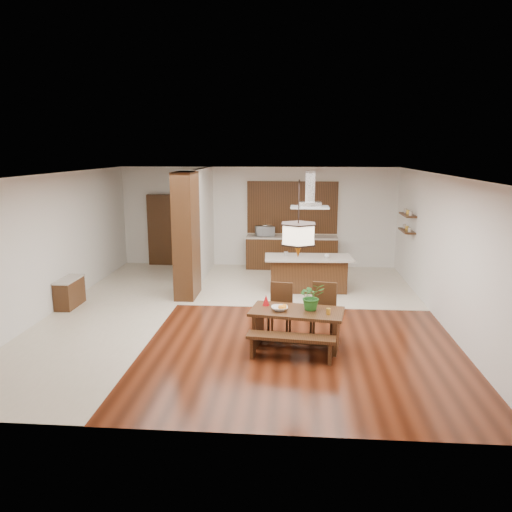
# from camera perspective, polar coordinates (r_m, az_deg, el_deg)

# --- Properties ---
(room_shell) EXTENTS (9.00, 9.04, 2.92)m
(room_shell) POSITION_cam_1_polar(r_m,az_deg,el_deg) (10.08, -1.70, 4.54)
(room_shell) COLOR #38150A
(room_shell) RESTS_ON ground
(tile_hallway) EXTENTS (2.50, 9.00, 0.01)m
(tile_hallway) POSITION_cam_1_polar(r_m,az_deg,el_deg) (11.17, -15.88, -6.00)
(tile_hallway) COLOR beige
(tile_hallway) RESTS_ON ground
(tile_kitchen) EXTENTS (5.50, 4.00, 0.01)m
(tile_kitchen) POSITION_cam_1_polar(r_m,az_deg,el_deg) (12.89, 5.10, -3.17)
(tile_kitchen) COLOR beige
(tile_kitchen) RESTS_ON ground
(soffit_band) EXTENTS (8.00, 9.00, 0.02)m
(soffit_band) POSITION_cam_1_polar(r_m,az_deg,el_deg) (10.01, -1.73, 9.22)
(soffit_band) COLOR #401E10
(soffit_band) RESTS_ON room_shell
(partition_pier) EXTENTS (0.45, 1.00, 2.90)m
(partition_pier) POSITION_cam_1_polar(r_m,az_deg,el_deg) (11.57, -7.96, 2.34)
(partition_pier) COLOR black
(partition_pier) RESTS_ON ground
(partition_stub) EXTENTS (0.18, 2.40, 2.90)m
(partition_stub) POSITION_cam_1_polar(r_m,az_deg,el_deg) (13.61, -6.07, 3.83)
(partition_stub) COLOR silver
(partition_stub) RESTS_ON ground
(hallway_console) EXTENTS (0.37, 0.88, 0.63)m
(hallway_console) POSITION_cam_1_polar(r_m,az_deg,el_deg) (11.67, -20.53, -3.96)
(hallway_console) COLOR black
(hallway_console) RESTS_ON ground
(hallway_doorway) EXTENTS (1.10, 0.20, 2.10)m
(hallway_doorway) POSITION_cam_1_polar(r_m,az_deg,el_deg) (15.01, -10.16, 2.93)
(hallway_doorway) COLOR black
(hallway_doorway) RESTS_ON ground
(rear_counter) EXTENTS (2.60, 0.62, 0.95)m
(rear_counter) POSITION_cam_1_polar(r_m,az_deg,el_deg) (14.43, 4.08, 0.41)
(rear_counter) COLOR black
(rear_counter) RESTS_ON ground
(kitchen_window) EXTENTS (2.60, 0.08, 1.50)m
(kitchen_window) POSITION_cam_1_polar(r_m,az_deg,el_deg) (14.49, 4.17, 5.56)
(kitchen_window) COLOR #935C2C
(kitchen_window) RESTS_ON room_shell
(shelf_lower) EXTENTS (0.26, 0.90, 0.04)m
(shelf_lower) POSITION_cam_1_polar(r_m,az_deg,el_deg) (13.00, 16.85, 2.77)
(shelf_lower) COLOR black
(shelf_lower) RESTS_ON room_shell
(shelf_upper) EXTENTS (0.26, 0.90, 0.04)m
(shelf_upper) POSITION_cam_1_polar(r_m,az_deg,el_deg) (12.94, 16.96, 4.52)
(shelf_upper) COLOR black
(shelf_upper) RESTS_ON room_shell
(dining_table) EXTENTS (1.70, 1.04, 0.66)m
(dining_table) POSITION_cam_1_polar(r_m,az_deg,el_deg) (8.76, 4.68, -7.27)
(dining_table) COLOR black
(dining_table) RESTS_ON ground
(dining_bench) EXTENTS (1.48, 0.47, 0.41)m
(dining_bench) POSITION_cam_1_polar(r_m,az_deg,el_deg) (8.33, 4.02, -10.38)
(dining_bench) COLOR black
(dining_bench) RESTS_ON ground
(dining_chair_left) EXTENTS (0.48, 0.48, 0.96)m
(dining_chair_left) POSITION_cam_1_polar(r_m,az_deg,el_deg) (9.28, 2.71, -6.18)
(dining_chair_left) COLOR black
(dining_chair_left) RESTS_ON ground
(dining_chair_right) EXTENTS (0.52, 0.52, 1.01)m
(dining_chair_right) POSITION_cam_1_polar(r_m,az_deg,el_deg) (9.16, 7.63, -6.34)
(dining_chair_right) COLOR black
(dining_chair_right) RESTS_ON ground
(pendant_lantern) EXTENTS (0.64, 0.64, 1.31)m
(pendant_lantern) POSITION_cam_1_polar(r_m,az_deg,el_deg) (8.34, 4.89, 4.20)
(pendant_lantern) COLOR #FFEAC3
(pendant_lantern) RESTS_ON room_shell
(foliage_plant) EXTENTS (0.53, 0.49, 0.48)m
(foliage_plant) POSITION_cam_1_polar(r_m,az_deg,el_deg) (8.67, 6.38, -4.60)
(foliage_plant) COLOR #256A23
(foliage_plant) RESTS_ON dining_table
(fruit_bowl) EXTENTS (0.30, 0.30, 0.07)m
(fruit_bowl) POSITION_cam_1_polar(r_m,az_deg,el_deg) (8.66, 2.72, -6.00)
(fruit_bowl) COLOR beige
(fruit_bowl) RESTS_ON dining_table
(napkin_cone) EXTENTS (0.13, 0.13, 0.20)m
(napkin_cone) POSITION_cam_1_polar(r_m,az_deg,el_deg) (8.90, 1.15, -5.06)
(napkin_cone) COLOR #B80D12
(napkin_cone) RESTS_ON dining_table
(gold_ornament) EXTENTS (0.08, 0.08, 0.10)m
(gold_ornament) POSITION_cam_1_polar(r_m,az_deg,el_deg) (8.53, 8.27, -6.28)
(gold_ornament) COLOR gold
(gold_ornament) RESTS_ON dining_table
(kitchen_island) EXTENTS (2.13, 1.00, 0.86)m
(kitchen_island) POSITION_cam_1_polar(r_m,az_deg,el_deg) (12.18, 5.98, -1.97)
(kitchen_island) COLOR black
(kitchen_island) RESTS_ON ground
(range_hood) EXTENTS (0.90, 0.55, 0.87)m
(range_hood) POSITION_cam_1_polar(r_m,az_deg,el_deg) (11.86, 6.19, 7.56)
(range_hood) COLOR silver
(range_hood) RESTS_ON room_shell
(island_cup) EXTENTS (0.11, 0.11, 0.09)m
(island_cup) POSITION_cam_1_polar(r_m,az_deg,el_deg) (11.97, 8.08, 0.00)
(island_cup) COLOR silver
(island_cup) RESTS_ON kitchen_island
(microwave) EXTENTS (0.59, 0.49, 0.28)m
(microwave) POSITION_cam_1_polar(r_m,az_deg,el_deg) (14.32, 1.01, 2.85)
(microwave) COLOR silver
(microwave) RESTS_ON rear_counter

